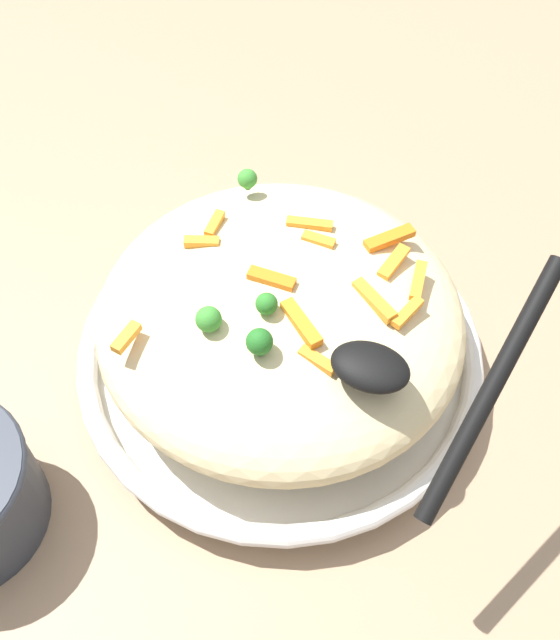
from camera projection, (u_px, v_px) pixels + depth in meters
name	position (u px, v px, depth m)	size (l,w,h in m)	color
ground_plane	(280.00, 368.00, 0.67)	(2.40, 2.40, 0.00)	#9E7F60
serving_bowl	(280.00, 355.00, 0.65)	(0.34, 0.34, 0.04)	white
pasta_mound	(280.00, 318.00, 0.61)	(0.30, 0.29, 0.09)	beige
carrot_piece_0	(319.00, 240.00, 0.60)	(0.03, 0.01, 0.01)	orange
carrot_piece_1	(394.00, 262.00, 0.59)	(0.04, 0.01, 0.01)	orange
carrot_piece_2	(308.00, 224.00, 0.61)	(0.04, 0.01, 0.01)	orange
carrot_piece_3	(202.00, 242.00, 0.60)	(0.03, 0.01, 0.01)	orange
carrot_piece_4	(301.00, 323.00, 0.55)	(0.04, 0.01, 0.01)	orange
carrot_piece_5	(418.00, 281.00, 0.58)	(0.04, 0.01, 0.01)	orange
carrot_piece_6	(407.00, 312.00, 0.56)	(0.03, 0.01, 0.01)	orange
carrot_piece_7	(215.00, 224.00, 0.61)	(0.03, 0.01, 0.01)	orange
carrot_piece_8	(272.00, 276.00, 0.57)	(0.04, 0.01, 0.01)	orange
carrot_piece_9	(317.00, 360.00, 0.54)	(0.03, 0.01, 0.01)	orange
carrot_piece_10	(374.00, 300.00, 0.57)	(0.04, 0.01, 0.01)	orange
carrot_piece_11	(390.00, 238.00, 0.61)	(0.04, 0.01, 0.01)	orange
carrot_piece_12	(126.00, 337.00, 0.55)	(0.03, 0.01, 0.01)	orange
broccoli_floret_0	(209.00, 319.00, 0.55)	(0.02, 0.02, 0.02)	#377928
broccoli_floret_1	(269.00, 305.00, 0.55)	(0.02, 0.02, 0.02)	#296820
broccoli_floret_2	(259.00, 342.00, 0.53)	(0.02, 0.02, 0.02)	#205B1C
broccoli_floret_3	(247.00, 179.00, 0.63)	(0.02, 0.02, 0.02)	#377928
serving_spoon	(414.00, 375.00, 0.50)	(0.13, 0.16, 0.10)	black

